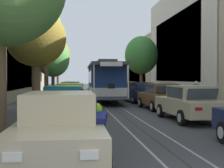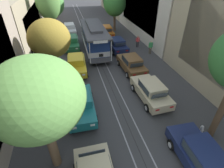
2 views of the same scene
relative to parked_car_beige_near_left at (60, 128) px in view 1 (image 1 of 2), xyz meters
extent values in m
plane|color=#38383A|center=(2.78, 18.01, -0.80)|extent=(160.00, 160.00, 0.00)
cube|color=gray|center=(2.25, 21.38, -0.79)|extent=(0.08, 61.64, 0.01)
cube|color=gray|center=(3.31, 21.38, -0.79)|extent=(0.08, 61.64, 0.01)
cube|color=black|center=(2.78, 21.38, -0.80)|extent=(0.03, 61.64, 0.01)
cube|color=#2D3842|center=(-4.43, 21.38, 2.07)|extent=(0.04, 12.52, 3.82)
cube|color=gray|center=(-6.43, 39.25, 4.21)|extent=(4.05, 17.58, 10.02)
cube|color=#2D3842|center=(-4.43, 39.25, 3.71)|extent=(0.04, 12.52, 6.01)
cube|color=beige|center=(12.14, 21.38, 4.56)|extent=(4.36, 17.58, 10.72)
cube|color=#2D3842|center=(9.98, 21.38, 4.03)|extent=(0.04, 12.52, 6.43)
cube|color=tan|center=(11.99, 39.25, 3.08)|extent=(4.06, 17.58, 7.77)
cube|color=#2D3842|center=(9.98, 39.25, 2.70)|extent=(0.04, 12.52, 4.66)
cube|color=#C1B28E|center=(0.00, -0.04, -0.15)|extent=(1.84, 4.32, 0.66)
cube|color=#C1B28E|center=(0.00, 0.11, 0.48)|extent=(1.50, 2.08, 0.60)
cube|color=#2D3842|center=(-0.01, -0.73, 0.46)|extent=(1.33, 0.23, 0.47)
cube|color=#2D3842|center=(0.01, 1.29, 0.46)|extent=(1.30, 0.21, 0.45)
cube|color=#2D3842|center=(0.75, 0.10, 0.48)|extent=(0.05, 1.81, 0.47)
cube|color=#2D3842|center=(-0.75, 0.12, 0.48)|extent=(0.05, 1.81, 0.47)
cube|color=white|center=(0.54, -2.21, -0.05)|extent=(0.28, 0.04, 0.14)
cube|color=#B21414|center=(0.58, 2.11, -0.05)|extent=(0.28, 0.04, 0.12)
cube|color=white|center=(-0.58, -2.19, -0.05)|extent=(0.28, 0.04, 0.14)
cube|color=#B21414|center=(-0.54, 2.13, -0.05)|extent=(0.28, 0.04, 0.12)
cylinder|color=black|center=(0.87, -1.38, -0.48)|extent=(0.21, 0.64, 0.64)
cylinder|color=silver|center=(0.98, -1.38, -0.48)|extent=(0.02, 0.35, 0.35)
cylinder|color=black|center=(0.89, 1.28, -0.48)|extent=(0.21, 0.64, 0.64)
cylinder|color=silver|center=(1.00, 1.28, -0.48)|extent=(0.02, 0.35, 0.35)
cylinder|color=black|center=(-0.87, 1.30, -0.48)|extent=(0.21, 0.64, 0.64)
cylinder|color=silver|center=(-0.98, 1.30, -0.48)|extent=(0.02, 0.35, 0.35)
cube|color=#196B70|center=(-0.11, 5.91, -0.15)|extent=(1.91, 4.35, 0.66)
cube|color=#196B70|center=(-0.11, 6.06, 0.48)|extent=(1.53, 2.10, 0.60)
cube|color=#2D3842|center=(-0.13, 5.22, 0.46)|extent=(1.34, 0.26, 0.47)
cube|color=#2D3842|center=(-0.08, 7.24, 0.46)|extent=(1.30, 0.23, 0.45)
cube|color=#2D3842|center=(0.64, 6.04, 0.48)|extent=(0.08, 1.81, 0.47)
cube|color=#2D3842|center=(-0.85, 6.08, 0.48)|extent=(0.08, 1.81, 0.47)
cube|color=white|center=(0.39, 3.74, -0.05)|extent=(0.28, 0.05, 0.14)
cube|color=#B21414|center=(0.50, 8.06, -0.05)|extent=(0.28, 0.05, 0.12)
cube|color=white|center=(-0.73, 3.77, -0.05)|extent=(0.28, 0.05, 0.14)
cube|color=#B21414|center=(-0.61, 8.09, -0.05)|extent=(0.28, 0.05, 0.12)
cylinder|color=black|center=(0.73, 4.56, -0.48)|extent=(0.22, 0.65, 0.64)
cylinder|color=silver|center=(0.84, 4.55, -0.48)|extent=(0.03, 0.35, 0.35)
cylinder|color=black|center=(-1.03, 4.60, -0.48)|extent=(0.22, 0.65, 0.64)
cylinder|color=silver|center=(-1.14, 4.61, -0.48)|extent=(0.03, 0.35, 0.35)
cylinder|color=black|center=(0.80, 7.22, -0.48)|extent=(0.22, 0.65, 0.64)
cylinder|color=silver|center=(0.91, 7.22, -0.48)|extent=(0.03, 0.35, 0.35)
cylinder|color=black|center=(-0.96, 7.27, -0.48)|extent=(0.22, 0.65, 0.64)
cylinder|color=silver|center=(-1.07, 7.27, -0.48)|extent=(0.03, 0.35, 0.35)
cube|color=gold|center=(0.11, 12.18, -0.15)|extent=(2.01, 4.38, 0.66)
cube|color=gold|center=(0.12, 12.33, 0.48)|extent=(1.57, 2.13, 0.60)
cube|color=#2D3842|center=(0.07, 11.50, 0.46)|extent=(1.34, 0.29, 0.47)
cube|color=#2D3842|center=(0.17, 13.51, 0.46)|extent=(1.30, 0.26, 0.45)
cube|color=#2D3842|center=(0.86, 12.30, 0.48)|extent=(0.12, 1.81, 0.47)
cube|color=#2D3842|center=(-0.63, 12.37, 0.48)|extent=(0.12, 1.81, 0.47)
cube|color=white|center=(0.56, 10.00, -0.05)|extent=(0.28, 0.05, 0.14)
cube|color=#B21414|center=(0.77, 14.31, -0.05)|extent=(0.28, 0.05, 0.12)
cube|color=white|center=(-0.55, 10.05, -0.05)|extent=(0.28, 0.05, 0.14)
cube|color=#B21414|center=(-0.34, 14.37, -0.05)|extent=(0.28, 0.05, 0.12)
cylinder|color=black|center=(0.92, 10.81, -0.48)|extent=(0.23, 0.65, 0.64)
cylinder|color=silver|center=(1.03, 10.80, -0.48)|extent=(0.04, 0.35, 0.35)
cylinder|color=black|center=(-0.84, 10.89, -0.48)|extent=(0.23, 0.65, 0.64)
cylinder|color=silver|center=(-0.95, 10.90, -0.48)|extent=(0.04, 0.35, 0.35)
cylinder|color=black|center=(1.05, 13.47, -0.48)|extent=(0.23, 0.65, 0.64)
cylinder|color=silver|center=(1.16, 13.47, -0.48)|extent=(0.04, 0.35, 0.35)
cylinder|color=black|center=(-0.71, 13.56, -0.48)|extent=(0.23, 0.65, 0.64)
cylinder|color=silver|center=(-0.82, 13.56, -0.48)|extent=(0.04, 0.35, 0.35)
cube|color=#1E6038|center=(0.01, 18.61, -0.15)|extent=(1.96, 4.36, 0.66)
cube|color=#1E6038|center=(0.01, 18.76, 0.48)|extent=(1.55, 2.12, 0.60)
cube|color=#2D3842|center=(-0.02, 17.92, 0.46)|extent=(1.34, 0.27, 0.47)
cube|color=#2D3842|center=(0.06, 19.94, 0.46)|extent=(1.30, 0.25, 0.45)
cube|color=#2D3842|center=(0.76, 18.73, 0.48)|extent=(0.10, 1.81, 0.47)
cube|color=#2D3842|center=(-0.73, 18.78, 0.48)|extent=(0.10, 1.81, 0.47)
cube|color=white|center=(0.48, 16.43, -0.05)|extent=(0.28, 0.05, 0.14)
cube|color=#B21414|center=(0.65, 20.74, -0.05)|extent=(0.28, 0.05, 0.12)
cube|color=white|center=(-0.63, 16.47, -0.05)|extent=(0.28, 0.05, 0.14)
cube|color=#B21414|center=(-0.47, 20.79, -0.05)|extent=(0.28, 0.05, 0.12)
cylinder|color=black|center=(0.84, 17.24, -0.48)|extent=(0.22, 0.65, 0.64)
cylinder|color=silver|center=(0.95, 17.24, -0.48)|extent=(0.03, 0.35, 0.35)
cylinder|color=black|center=(-0.92, 17.31, -0.48)|extent=(0.22, 0.65, 0.64)
cylinder|color=silver|center=(-1.03, 17.31, -0.48)|extent=(0.03, 0.35, 0.35)
cylinder|color=black|center=(0.94, 19.91, -0.48)|extent=(0.22, 0.65, 0.64)
cylinder|color=silver|center=(1.05, 19.90, -0.48)|extent=(0.03, 0.35, 0.35)
cylinder|color=black|center=(-0.82, 19.97, -0.48)|extent=(0.22, 0.65, 0.64)
cylinder|color=silver|center=(-0.93, 19.98, -0.48)|extent=(0.03, 0.35, 0.35)
cube|color=silver|center=(0.08, 24.75, -0.15)|extent=(1.84, 4.32, 0.66)
cube|color=silver|center=(0.07, 24.90, 0.48)|extent=(1.49, 2.08, 0.60)
cube|color=#2D3842|center=(0.08, 24.06, 0.46)|extent=(1.33, 0.23, 0.47)
cube|color=#2D3842|center=(0.06, 26.08, 0.46)|extent=(1.30, 0.21, 0.45)
cube|color=#2D3842|center=(0.82, 24.90, 0.48)|extent=(0.05, 1.81, 0.47)
cube|color=#2D3842|center=(-0.67, 24.89, 0.48)|extent=(0.05, 1.81, 0.47)
cube|color=white|center=(0.65, 22.59, -0.05)|extent=(0.28, 0.04, 0.14)
cube|color=#B21414|center=(0.61, 26.91, -0.05)|extent=(0.28, 0.04, 0.12)
cube|color=white|center=(-0.46, 22.58, -0.05)|extent=(0.28, 0.04, 0.14)
cube|color=#B21414|center=(-0.50, 26.90, -0.05)|extent=(0.28, 0.04, 0.12)
cylinder|color=black|center=(0.97, 23.42, -0.48)|extent=(0.21, 0.64, 0.64)
cylinder|color=silver|center=(1.08, 23.42, -0.48)|extent=(0.02, 0.35, 0.35)
cylinder|color=black|center=(-0.79, 23.41, -0.48)|extent=(0.21, 0.64, 0.64)
cylinder|color=silver|center=(-0.90, 23.41, -0.48)|extent=(0.02, 0.35, 0.35)
cylinder|color=black|center=(0.94, 26.09, -0.48)|extent=(0.21, 0.64, 0.64)
cylinder|color=silver|center=(1.05, 26.09, -0.48)|extent=(0.02, 0.35, 0.35)
cylinder|color=black|center=(-0.82, 26.07, -0.48)|extent=(0.21, 0.64, 0.64)
cylinder|color=silver|center=(-0.93, 26.07, -0.48)|extent=(0.02, 0.35, 0.35)
cube|color=white|center=(4.99, 2.29, -0.05)|extent=(0.28, 0.05, 0.14)
cylinder|color=black|center=(4.63, 1.48, -0.48)|extent=(0.23, 0.65, 0.64)
cylinder|color=silver|center=(4.52, 1.49, -0.48)|extent=(0.04, 0.35, 0.35)
cube|color=#C1B28E|center=(5.43, 6.14, -0.15)|extent=(1.94, 4.35, 0.66)
cube|color=#C1B28E|center=(5.43, 5.99, 0.48)|extent=(1.54, 2.11, 0.60)
cube|color=#2D3842|center=(5.40, 6.83, 0.46)|extent=(1.34, 0.26, 0.47)
cube|color=#2D3842|center=(5.47, 4.81, 0.46)|extent=(1.30, 0.24, 0.45)
cube|color=#2D3842|center=(4.68, 5.97, 0.48)|extent=(0.09, 1.81, 0.47)
cube|color=#2D3842|center=(6.18, 6.02, 0.48)|extent=(0.09, 1.81, 0.47)
cube|color=white|center=(4.80, 8.29, -0.05)|extent=(0.28, 0.05, 0.14)
cube|color=#B21414|center=(4.94, 3.97, -0.05)|extent=(0.28, 0.05, 0.12)
cube|color=white|center=(5.92, 8.32, -0.05)|extent=(0.28, 0.05, 0.14)
cylinder|color=black|center=(4.50, 7.45, -0.48)|extent=(0.22, 0.65, 0.64)
cylinder|color=silver|center=(4.39, 7.45, -0.48)|extent=(0.03, 0.35, 0.35)
cylinder|color=black|center=(6.26, 7.50, -0.48)|extent=(0.22, 0.65, 0.64)
cylinder|color=silver|center=(6.37, 7.51, -0.48)|extent=(0.03, 0.35, 0.35)
cylinder|color=black|center=(4.59, 4.78, -0.48)|extent=(0.22, 0.65, 0.64)
cylinder|color=silver|center=(4.48, 4.78, -0.48)|extent=(0.03, 0.35, 0.35)
cylinder|color=black|center=(6.35, 4.84, -0.48)|extent=(0.22, 0.65, 0.64)
cube|color=brown|center=(5.54, 10.99, -0.15)|extent=(1.96, 4.36, 0.66)
cube|color=brown|center=(5.54, 10.84, 0.48)|extent=(1.55, 2.12, 0.60)
cube|color=#2D3842|center=(5.51, 11.67, 0.46)|extent=(1.34, 0.27, 0.47)
cube|color=#2D3842|center=(5.59, 9.65, 0.46)|extent=(1.30, 0.25, 0.45)
cube|color=#2D3842|center=(4.80, 10.81, 0.48)|extent=(0.10, 1.81, 0.47)
cube|color=#2D3842|center=(6.29, 10.86, 0.48)|extent=(0.10, 1.81, 0.47)
cube|color=white|center=(4.90, 13.12, -0.05)|extent=(0.28, 0.05, 0.14)
cube|color=#B21414|center=(5.06, 8.81, -0.05)|extent=(0.28, 0.05, 0.12)
cube|color=white|center=(6.01, 13.17, -0.05)|extent=(0.28, 0.05, 0.14)
cube|color=#B21414|center=(6.17, 8.85, -0.05)|extent=(0.28, 0.05, 0.12)
cylinder|color=black|center=(4.61, 12.29, -0.48)|extent=(0.22, 0.65, 0.64)
cylinder|color=silver|center=(4.50, 12.28, -0.48)|extent=(0.03, 0.35, 0.35)
cylinder|color=black|center=(6.37, 12.35, -0.48)|extent=(0.22, 0.65, 0.64)
cylinder|color=silver|center=(6.48, 12.35, -0.48)|extent=(0.03, 0.35, 0.35)
cylinder|color=black|center=(4.71, 9.62, -0.48)|extent=(0.22, 0.65, 0.64)
cylinder|color=silver|center=(4.60, 9.62, -0.48)|extent=(0.03, 0.35, 0.35)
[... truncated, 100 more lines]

